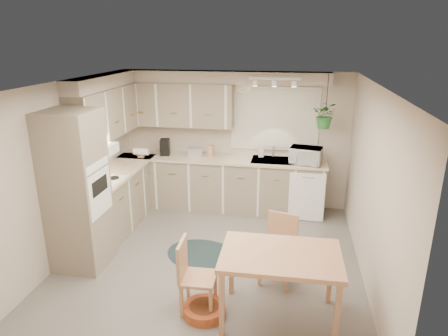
{
  "coord_description": "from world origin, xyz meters",
  "views": [
    {
      "loc": [
        1.02,
        -4.74,
        2.93
      ],
      "look_at": [
        0.09,
        0.55,
        1.17
      ],
      "focal_mm": 32.0,
      "sensor_mm": 36.0,
      "label": 1
    }
  ],
  "objects_px": {
    "pet_bed": "(204,310)",
    "braided_rug": "(204,255)",
    "dining_table": "(279,286)",
    "chair_back": "(278,251)",
    "chair_left": "(199,276)",
    "microwave": "(306,154)"
  },
  "relations": [
    {
      "from": "braided_rug",
      "to": "microwave",
      "type": "xyz_separation_m",
      "value": [
        1.37,
        1.6,
        1.11
      ]
    },
    {
      "from": "dining_table",
      "to": "chair_back",
      "type": "distance_m",
      "value": 0.68
    },
    {
      "from": "dining_table",
      "to": "braided_rug",
      "type": "relative_size",
      "value": 1.12
    },
    {
      "from": "dining_table",
      "to": "braided_rug",
      "type": "height_order",
      "value": "dining_table"
    },
    {
      "from": "chair_back",
      "to": "pet_bed",
      "type": "xyz_separation_m",
      "value": [
        -0.76,
        -0.78,
        -0.38
      ]
    },
    {
      "from": "chair_back",
      "to": "braided_rug",
      "type": "xyz_separation_m",
      "value": [
        -1.04,
        0.45,
        -0.43
      ]
    },
    {
      "from": "chair_back",
      "to": "microwave",
      "type": "distance_m",
      "value": 2.18
    },
    {
      "from": "dining_table",
      "to": "chair_left",
      "type": "relative_size",
      "value": 1.49
    },
    {
      "from": "chair_left",
      "to": "pet_bed",
      "type": "xyz_separation_m",
      "value": [
        0.08,
        -0.09,
        -0.37
      ]
    },
    {
      "from": "chair_left",
      "to": "chair_back",
      "type": "distance_m",
      "value": 1.08
    },
    {
      "from": "dining_table",
      "to": "chair_back",
      "type": "bearing_deg",
      "value": 94.05
    },
    {
      "from": "dining_table",
      "to": "pet_bed",
      "type": "height_order",
      "value": "dining_table"
    },
    {
      "from": "dining_table",
      "to": "microwave",
      "type": "relative_size",
      "value": 2.48
    },
    {
      "from": "chair_back",
      "to": "dining_table",
      "type": "bearing_deg",
      "value": 107.74
    },
    {
      "from": "pet_bed",
      "to": "chair_left",
      "type": "bearing_deg",
      "value": 131.57
    },
    {
      "from": "chair_back",
      "to": "pet_bed",
      "type": "bearing_deg",
      "value": 59.31
    },
    {
      "from": "chair_back",
      "to": "braided_rug",
      "type": "height_order",
      "value": "chair_back"
    },
    {
      "from": "pet_bed",
      "to": "microwave",
      "type": "distance_m",
      "value": 3.21
    },
    {
      "from": "braided_rug",
      "to": "dining_table",
      "type": "bearing_deg",
      "value": -45.85
    },
    {
      "from": "chair_back",
      "to": "microwave",
      "type": "height_order",
      "value": "microwave"
    },
    {
      "from": "microwave",
      "to": "chair_back",
      "type": "bearing_deg",
      "value": -88.37
    },
    {
      "from": "pet_bed",
      "to": "braided_rug",
      "type": "bearing_deg",
      "value": 103.04
    }
  ]
}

